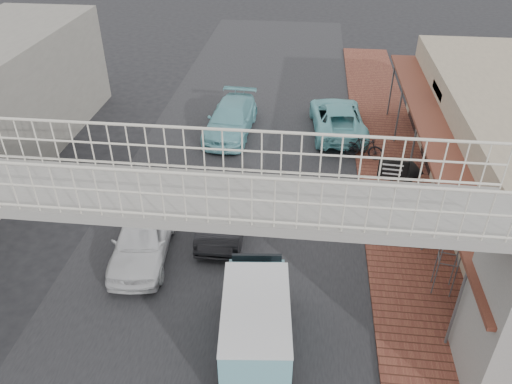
% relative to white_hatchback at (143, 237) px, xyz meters
% --- Properties ---
extents(ground, '(120.00, 120.00, 0.00)m').
position_rel_white_hatchback_xyz_m(ground, '(2.52, 0.16, -0.74)').
color(ground, black).
rests_on(ground, ground).
extents(road_strip, '(10.00, 60.00, 0.01)m').
position_rel_white_hatchback_xyz_m(road_strip, '(2.52, 0.16, -0.74)').
color(road_strip, black).
rests_on(road_strip, ground).
extents(sidewalk, '(3.00, 40.00, 0.10)m').
position_rel_white_hatchback_xyz_m(sidewalk, '(9.02, 3.16, -0.69)').
color(sidewalk, brown).
rests_on(sidewalk, ground).
extents(footbridge, '(16.40, 2.40, 6.34)m').
position_rel_white_hatchback_xyz_m(footbridge, '(2.52, -3.84, 2.43)').
color(footbridge, gray).
rests_on(footbridge, ground).
extents(white_hatchback, '(2.18, 4.52, 1.49)m').
position_rel_white_hatchback_xyz_m(white_hatchback, '(0.00, 0.00, 0.00)').
color(white_hatchback, silver).
rests_on(white_hatchback, ground).
extents(dark_sedan, '(1.52, 4.31, 1.42)m').
position_rel_white_hatchback_xyz_m(dark_sedan, '(2.52, 1.82, -0.04)').
color(dark_sedan, black).
rests_on(dark_sedan, ground).
extents(angkot_curb, '(2.90, 5.43, 1.45)m').
position_rel_white_hatchback_xyz_m(angkot_curb, '(6.72, 10.09, -0.02)').
color(angkot_curb, '#7ACDD3').
rests_on(angkot_curb, ground).
extents(angkot_far, '(2.33, 5.14, 1.46)m').
position_rel_white_hatchback_xyz_m(angkot_far, '(1.54, 9.38, -0.02)').
color(angkot_far, '#6BB1BA').
rests_on(angkot_far, ground).
extents(angkot_van, '(2.14, 4.07, 1.92)m').
position_rel_white_hatchback_xyz_m(angkot_van, '(4.22, -3.55, 0.48)').
color(angkot_van, black).
rests_on(angkot_van, ground).
extents(motorcycle_near, '(1.69, 0.80, 0.85)m').
position_rel_white_hatchback_xyz_m(motorcycle_near, '(7.82, 2.77, -0.22)').
color(motorcycle_near, black).
rests_on(motorcycle_near, sidewalk).
extents(motorcycle_far, '(1.84, 0.99, 1.07)m').
position_rel_white_hatchback_xyz_m(motorcycle_far, '(7.82, 7.37, -0.11)').
color(motorcycle_far, black).
rests_on(motorcycle_far, sidewalk).
extents(street_clock, '(0.76, 0.66, 2.96)m').
position_rel_white_hatchback_xyz_m(street_clock, '(9.68, -0.73, 1.81)').
color(street_clock, '#59595B').
rests_on(street_clock, sidewalk).
extents(arrow_sign, '(1.59, 1.02, 2.70)m').
position_rel_white_hatchback_xyz_m(arrow_sign, '(8.97, 2.57, 1.53)').
color(arrow_sign, '#59595B').
rests_on(arrow_sign, sidewalk).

